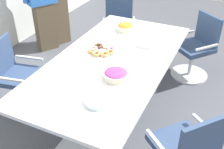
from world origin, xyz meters
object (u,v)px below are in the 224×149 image
office_chair_1 (18,80)px  plate_stack (97,101)px  office_chair_4 (196,50)px  donut_platter (102,50)px  conference_table (112,69)px  napkin_pile (149,43)px  office_chair_0 (119,30)px  snack_bowl_chips_orange (125,27)px  snack_bowl_candy_mix (116,74)px

office_chair_1 → plate_stack: office_chair_1 is taller
office_chair_4 → donut_platter: 1.53m
conference_table → plate_stack: (-0.75, -0.21, 0.14)m
donut_platter → napkin_pile: (0.38, -0.44, 0.01)m
office_chair_0 → snack_bowl_chips_orange: 0.89m
office_chair_1 → snack_bowl_candy_mix: size_ratio=3.55×
snack_bowl_chips_orange → plate_stack: 1.56m
office_chair_0 → office_chair_1: bearing=50.7°
office_chair_4 → snack_bowl_chips_orange: (-0.52, 0.89, 0.40)m
office_chair_4 → donut_platter: bearing=92.0°
office_chair_0 → office_chair_4: same height
snack_bowl_candy_mix → office_chair_0: bearing=23.0°
office_chair_0 → snack_bowl_candy_mix: office_chair_0 is taller
conference_table → snack_bowl_candy_mix: bearing=-149.1°
office_chair_1 → donut_platter: (0.49, -0.90, 0.37)m
office_chair_0 → snack_bowl_candy_mix: bearing=89.2°
office_chair_0 → office_chair_1: 1.92m
office_chair_0 → donut_platter: size_ratio=2.78×
office_chair_4 → conference_table: bearing=100.0°
snack_bowl_chips_orange → snack_bowl_candy_mix: 1.15m
conference_table → office_chair_0: 1.58m
office_chair_1 → snack_bowl_chips_orange: (1.15, -0.91, 0.40)m
office_chair_4 → office_chair_1: bearing=82.2°
plate_stack → office_chair_0: bearing=19.3°
office_chair_0 → office_chair_4: bearing=148.5°
office_chair_0 → snack_bowl_chips_orange: (-0.69, -0.40, 0.40)m
office_chair_4 → snack_bowl_candy_mix: size_ratio=3.55×
conference_table → office_chair_0: (1.46, 0.56, -0.22)m
conference_table → snack_bowl_candy_mix: size_ratio=9.37×
office_chair_1 → plate_stack: size_ratio=3.82×
napkin_pile → snack_bowl_candy_mix: bearing=175.3°
snack_bowl_chips_orange → donut_platter: 0.67m
office_chair_0 → plate_stack: size_ratio=3.82×
plate_stack → snack_bowl_candy_mix: bearing=2.3°
snack_bowl_candy_mix → donut_platter: snack_bowl_candy_mix is taller
office_chair_1 → office_chair_4: 2.46m
office_chair_1 → snack_bowl_chips_orange: bearing=130.2°
donut_platter → plate_stack: 0.93m
snack_bowl_candy_mix → plate_stack: bearing=-177.7°
office_chair_0 → snack_bowl_candy_mix: size_ratio=3.55×
conference_table → office_chair_0: size_ratio=2.64×
napkin_pile → donut_platter: bearing=130.7°
office_chair_0 → conference_table: bearing=87.3°
office_chair_4 → napkin_pile: bearing=99.4°
snack_bowl_candy_mix → donut_platter: 0.56m
office_chair_1 → office_chair_4: same height
office_chair_1 → plate_stack: 1.38m
conference_table → napkin_pile: napkin_pile is taller
donut_platter → napkin_pile: 0.58m
plate_stack → snack_bowl_chips_orange: bearing=13.9°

